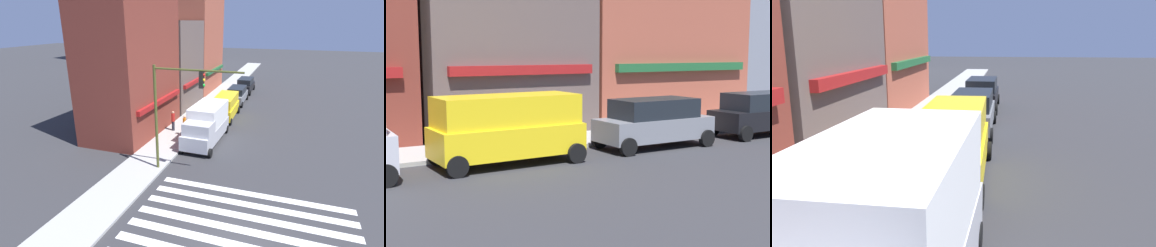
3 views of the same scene
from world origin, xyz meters
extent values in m
cube|color=brown|center=(20.49, 11.50, 4.73)|extent=(7.71, 5.00, 9.45)
cube|color=maroon|center=(20.49, 8.85, 3.00)|extent=(6.56, 0.30, 0.40)
cube|color=#1E592D|center=(29.36, 8.85, 3.00)|extent=(8.24, 0.30, 0.40)
cube|color=yellow|center=(17.87, 4.70, 0.84)|extent=(5.04, 2.10, 1.00)
cube|color=yellow|center=(17.87, 4.70, 1.84)|extent=(4.79, 1.94, 1.00)
cylinder|color=black|center=(15.77, 5.70, 0.34)|extent=(0.68, 0.22, 0.68)
cylinder|color=black|center=(15.77, 3.70, 0.34)|extent=(0.68, 0.22, 0.68)
cylinder|color=black|center=(19.96, 5.70, 0.34)|extent=(0.68, 0.22, 0.68)
cylinder|color=black|center=(19.96, 3.70, 0.34)|extent=(0.68, 0.22, 0.68)
cube|color=slate|center=(24.11, 4.70, 0.77)|extent=(4.71, 1.92, 0.85)
cube|color=black|center=(24.11, 4.70, 1.56)|extent=(3.30, 1.76, 0.75)
cylinder|color=black|center=(22.17, 5.65, 0.34)|extent=(0.68, 0.22, 0.68)
cylinder|color=black|center=(22.17, 3.75, 0.34)|extent=(0.68, 0.22, 0.68)
cylinder|color=black|center=(26.06, 5.65, 0.34)|extent=(0.68, 0.22, 0.68)
cylinder|color=black|center=(26.06, 3.75, 0.34)|extent=(0.68, 0.22, 0.68)
cube|color=black|center=(30.24, 4.70, 0.77)|extent=(4.72, 1.95, 0.85)
cube|color=black|center=(30.24, 4.70, 1.56)|extent=(3.31, 1.78, 0.75)
cylinder|color=black|center=(28.29, 5.65, 0.34)|extent=(0.68, 0.22, 0.68)
cylinder|color=black|center=(28.29, 3.75, 0.34)|extent=(0.68, 0.22, 0.68)
camera|label=1|loc=(-10.82, -1.59, 9.42)|focal=28.00mm
camera|label=2|loc=(10.78, -11.64, 3.78)|focal=50.00mm
camera|label=3|loc=(6.62, 3.01, 4.41)|focal=35.00mm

